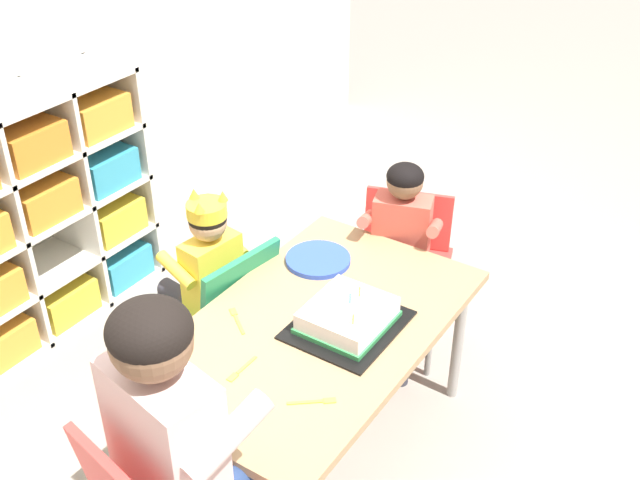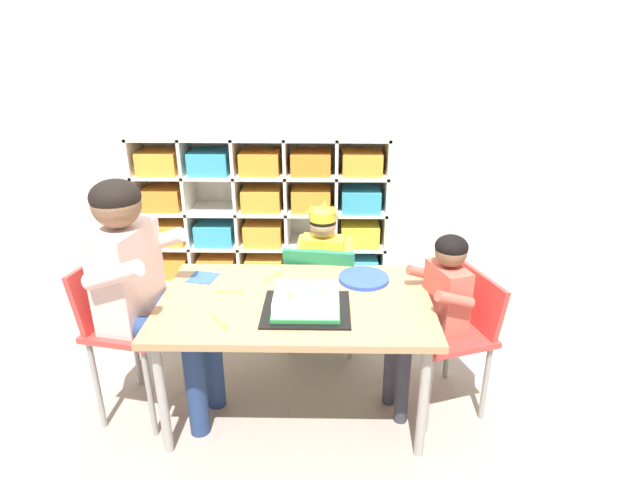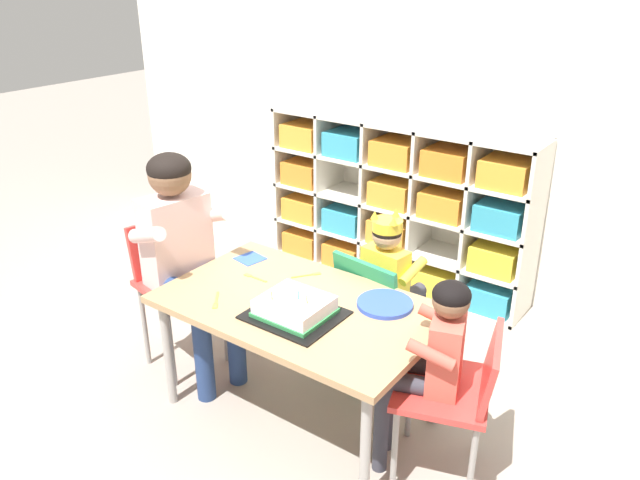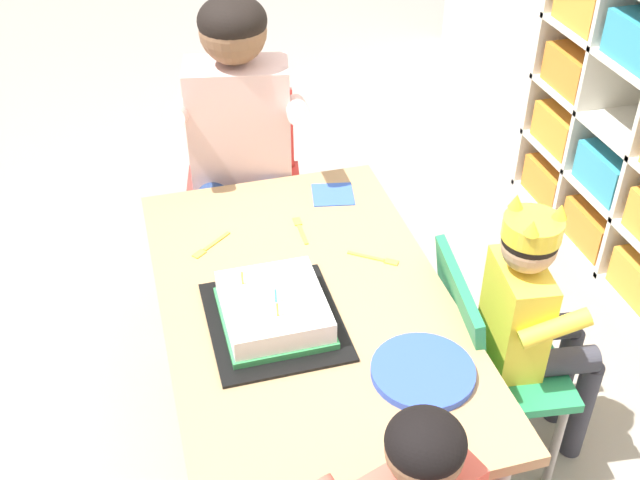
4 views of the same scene
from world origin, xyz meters
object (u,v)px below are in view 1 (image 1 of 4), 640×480
at_px(child_with_crown, 204,266).
at_px(fork_near_cake_tray, 240,370).
at_px(classroom_chair_guest_side, 402,258).
at_px(adult_helper_seated, 187,425).
at_px(fork_beside_plate_stack, 237,319).
at_px(guest_at_table_side, 399,243).
at_px(paper_plate_stack, 318,260).
at_px(classroom_chair_blue, 227,306).
at_px(birthday_cake_on_tray, 348,318).
at_px(activity_table, 314,336).
at_px(fork_near_child_seat, 315,402).

bearing_deg(child_with_crown, fork_near_cake_tray, 57.95).
bearing_deg(classroom_chair_guest_side, child_with_crown, -149.49).
distance_m(adult_helper_seated, fork_beside_plate_stack, 0.58).
height_order(child_with_crown, fork_beside_plate_stack, child_with_crown).
distance_m(guest_at_table_side, paper_plate_stack, 0.34).
bearing_deg(classroom_chair_blue, child_with_crown, -89.28).
relative_size(child_with_crown, birthday_cake_on_tray, 2.30).
height_order(adult_helper_seated, classroom_chair_guest_side, adult_helper_seated).
bearing_deg(child_with_crown, activity_table, 85.94).
bearing_deg(fork_beside_plate_stack, paper_plate_stack, 121.10).
height_order(classroom_chair_guest_side, fork_near_cake_tray, classroom_chair_guest_side).
distance_m(activity_table, child_with_crown, 0.56).
bearing_deg(fork_beside_plate_stack, classroom_chair_blue, 172.60).
relative_size(classroom_chair_guest_side, birthday_cake_on_tray, 1.78).
bearing_deg(fork_near_child_seat, child_with_crown, -66.92).
xyz_separation_m(classroom_chair_blue, classroom_chair_guest_side, (0.58, -0.40, 0.03)).
relative_size(activity_table, adult_helper_seated, 1.06).
bearing_deg(child_with_crown, birthday_cake_on_tray, 91.93).
height_order(child_with_crown, adult_helper_seated, adult_helper_seated).
xyz_separation_m(activity_table, classroom_chair_guest_side, (0.69, 0.05, -0.11)).
height_order(activity_table, classroom_chair_guest_side, classroom_chair_guest_side).
bearing_deg(fork_beside_plate_stack, guest_at_table_side, 110.22).
bearing_deg(paper_plate_stack, classroom_chair_guest_side, -18.74).
height_order(adult_helper_seated, fork_near_child_seat, adult_helper_seated).
distance_m(adult_helper_seated, birthday_cake_on_tray, 0.68).
relative_size(activity_table, fork_beside_plate_stack, 9.52).
relative_size(classroom_chair_guest_side, fork_near_cake_tray, 5.01).
distance_m(guest_at_table_side, fork_near_cake_tray, 0.89).
distance_m(activity_table, classroom_chair_blue, 0.48).
relative_size(child_with_crown, paper_plate_stack, 3.56).
bearing_deg(child_with_crown, classroom_chair_guest_side, 146.39).
distance_m(classroom_chair_guest_side, guest_at_table_side, 0.17).
relative_size(child_with_crown, fork_beside_plate_stack, 6.77).
relative_size(classroom_chair_blue, birthday_cake_on_tray, 1.76).
relative_size(classroom_chair_blue, fork_beside_plate_stack, 5.20).
relative_size(guest_at_table_side, paper_plate_stack, 3.65).
xyz_separation_m(classroom_chair_blue, paper_plate_stack, (0.20, -0.26, 0.19)).
bearing_deg(classroom_chair_guest_side, fork_near_cake_tray, -108.72).
distance_m(classroom_chair_blue, fork_near_child_seat, 0.77).
height_order(birthday_cake_on_tray, paper_plate_stack, birthday_cake_on_tray).
height_order(classroom_chair_guest_side, fork_beside_plate_stack, classroom_chair_guest_side).
bearing_deg(birthday_cake_on_tray, fork_near_child_seat, -163.12).
height_order(classroom_chair_blue, fork_beside_plate_stack, classroom_chair_blue).
bearing_deg(guest_at_table_side, birthday_cake_on_tray, -96.73).
height_order(classroom_chair_blue, paper_plate_stack, classroom_chair_blue).
xyz_separation_m(adult_helper_seated, classroom_chair_guest_side, (1.31, 0.09, -0.27)).
height_order(adult_helper_seated, guest_at_table_side, adult_helper_seated).
xyz_separation_m(child_with_crown, birthday_cake_on_tray, (-0.06, -0.64, 0.08)).
bearing_deg(activity_table, child_with_crown, 78.31).
relative_size(activity_table, classroom_chair_guest_side, 1.82).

